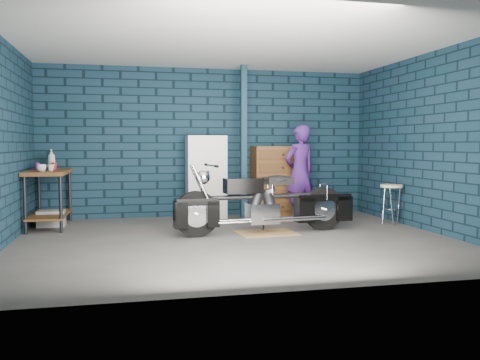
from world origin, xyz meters
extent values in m
plane|color=#504D4A|center=(0.00, 0.00, 0.00)|extent=(6.00, 6.00, 0.00)
cube|color=#102A38|center=(0.00, 2.50, 1.35)|extent=(6.00, 0.02, 2.70)
cube|color=#102A38|center=(3.00, 0.00, 1.35)|extent=(0.02, 5.00, 2.70)
cube|color=silver|center=(0.00, 0.00, 2.70)|extent=(6.00, 5.00, 0.02)
cube|color=#132F3C|center=(0.55, 1.95, 1.35)|extent=(0.10, 0.10, 2.70)
cube|color=brown|center=(-2.68, 1.75, 0.46)|extent=(0.60, 1.40, 0.91)
cube|color=#946741|center=(0.55, 0.45, 0.00)|extent=(0.91, 0.71, 0.01)
imported|color=#3F1B68|center=(1.49, 1.66, 0.83)|extent=(0.70, 0.57, 1.66)
cube|color=gray|center=(-2.66, 1.79, 0.13)|extent=(0.42, 0.30, 0.26)
cube|color=silver|center=(-0.08, 2.23, 0.74)|extent=(0.69, 0.49, 1.47)
cube|color=brown|center=(1.28, 2.23, 0.64)|extent=(0.96, 0.54, 1.28)
imported|color=beige|center=(-2.72, 1.37, 0.96)|extent=(0.17, 0.17, 0.11)
imported|color=beige|center=(-2.61, 1.49, 0.96)|extent=(0.13, 0.13, 0.10)
cylinder|color=#4F1863|center=(-2.85, 1.77, 0.97)|extent=(0.10, 0.10, 0.12)
cylinder|color=maroon|center=(-2.62, 1.97, 0.97)|extent=(0.08, 0.08, 0.12)
imported|color=gray|center=(-2.68, 2.16, 1.07)|extent=(0.14, 0.14, 0.33)
camera|label=1|loc=(-1.46, -6.76, 1.32)|focal=38.00mm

